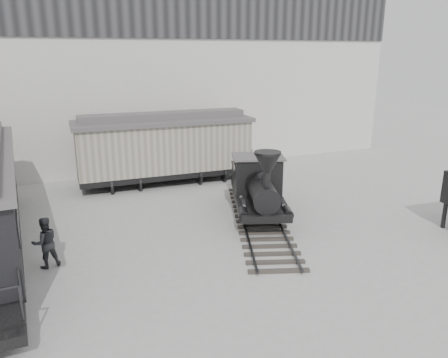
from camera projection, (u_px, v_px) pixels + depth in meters
name	position (u px, v px, depth m)	size (l,w,h in m)	color
ground	(265.00, 262.00, 15.65)	(90.00, 90.00, 0.00)	#9E9E9B
north_wall	(152.00, 80.00, 27.29)	(34.00, 2.51, 11.00)	silver
locomotive	(258.00, 189.00, 19.67)	(5.33, 9.88, 3.44)	#312C25
boxcar	(164.00, 146.00, 24.59)	(9.99, 3.52, 4.04)	black
visitor_a	(2.00, 245.00, 14.99)	(0.63, 0.41, 1.72)	silver
visitor_b	(45.00, 242.00, 15.04)	(0.89, 0.69, 1.83)	#2E3034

